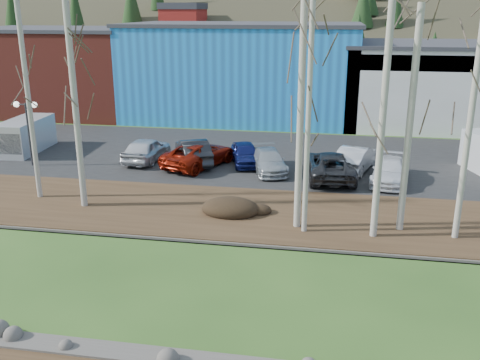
% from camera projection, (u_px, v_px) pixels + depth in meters
% --- Properties ---
extents(river, '(80.00, 8.00, 0.90)m').
position_uv_depth(river, '(262.00, 293.00, 18.64)').
color(river, '#12212F').
rests_on(river, ground).
extents(far_bank_rocks, '(80.00, 0.80, 0.46)m').
position_uv_depth(far_bank_rocks, '(275.00, 245.00, 22.49)').
color(far_bank_rocks, '#47423D').
rests_on(far_bank_rocks, ground).
extents(far_bank, '(80.00, 7.00, 0.15)m').
position_uv_depth(far_bank, '(282.00, 215.00, 25.47)').
color(far_bank, '#382616').
rests_on(far_bank, ground).
extents(parking_lot, '(80.00, 14.00, 0.14)m').
position_uv_depth(parking_lot, '(298.00, 158.00, 35.31)').
color(parking_lot, black).
rests_on(parking_lot, ground).
extents(building_brick, '(16.32, 12.24, 7.80)m').
position_uv_depth(building_brick, '(59.00, 70.00, 51.24)').
color(building_brick, maroon).
rests_on(building_brick, ground).
extents(building_blue, '(20.40, 12.24, 8.30)m').
position_uv_depth(building_blue, '(244.00, 71.00, 48.19)').
color(building_blue, '#1E65B0').
rests_on(building_blue, ground).
extents(building_white, '(18.36, 12.24, 6.80)m').
position_uv_depth(building_white, '(452.00, 84.00, 45.42)').
color(building_white, beige).
rests_on(building_white, ground).
extents(dirt_mound, '(2.78, 1.96, 0.55)m').
position_uv_depth(dirt_mound, '(230.00, 207.00, 25.51)').
color(dirt_mound, black).
rests_on(dirt_mound, far_bank).
extents(birch_0, '(0.25, 0.25, 10.07)m').
position_uv_depth(birch_0, '(29.00, 100.00, 26.29)').
color(birch_0, '#B7B3A4').
rests_on(birch_0, far_bank).
extents(birch_1, '(0.23, 0.23, 9.64)m').
position_uv_depth(birch_1, '(75.00, 109.00, 25.24)').
color(birch_1, '#B7B3A4').
rests_on(birch_1, far_bank).
extents(birch_2, '(0.30, 0.30, 10.04)m').
position_uv_depth(birch_2, '(75.00, 105.00, 25.02)').
color(birch_2, '#B7B3A4').
rests_on(birch_2, far_bank).
extents(birch_3, '(0.30, 0.30, 10.24)m').
position_uv_depth(birch_3, '(301.00, 113.00, 22.48)').
color(birch_3, '#B7B3A4').
rests_on(birch_3, far_bank).
extents(birch_4, '(0.22, 0.22, 10.43)m').
position_uv_depth(birch_4, '(309.00, 114.00, 21.94)').
color(birch_4, '#B7B3A4').
rests_on(birch_4, far_bank).
extents(birch_5, '(0.30, 0.30, 9.57)m').
position_uv_depth(birch_5, '(410.00, 123.00, 22.27)').
color(birch_5, '#B7B3A4').
rests_on(birch_5, far_bank).
extents(birch_6, '(0.29, 0.29, 10.63)m').
position_uv_depth(birch_6, '(383.00, 114.00, 21.40)').
color(birch_6, '#B7B3A4').
rests_on(birch_6, far_bank).
extents(birch_7, '(0.26, 0.26, 10.84)m').
position_uv_depth(birch_7, '(471.00, 112.00, 21.21)').
color(birch_7, '#B7B3A4').
rests_on(birch_7, far_bank).
extents(street_lamp, '(1.53, 0.35, 3.99)m').
position_uv_depth(street_lamp, '(27.00, 116.00, 32.45)').
color(street_lamp, '#262628').
rests_on(street_lamp, parking_lot).
extents(car_0, '(2.11, 4.54, 1.50)m').
position_uv_depth(car_0, '(146.00, 149.00, 34.18)').
color(car_0, silver).
rests_on(car_0, parking_lot).
extents(car_1, '(3.52, 5.05, 1.58)m').
position_uv_depth(car_1, '(193.00, 151.00, 33.58)').
color(car_1, black).
rests_on(car_1, parking_lot).
extents(car_2, '(4.40, 5.93, 1.50)m').
position_uv_depth(car_2, '(199.00, 154.00, 33.05)').
color(car_2, maroon).
rests_on(car_2, parking_lot).
extents(car_3, '(3.05, 4.78, 1.29)m').
position_uv_depth(car_3, '(269.00, 161.00, 32.02)').
color(car_3, '#A4AAAD').
rests_on(car_3, parking_lot).
extents(car_4, '(2.74, 4.30, 1.36)m').
position_uv_depth(car_4, '(245.00, 154.00, 33.45)').
color(car_4, navy).
rests_on(car_4, parking_lot).
extents(car_5, '(2.90, 4.88, 1.52)m').
position_uv_depth(car_5, '(356.00, 158.00, 32.16)').
color(car_5, silver).
rests_on(car_5, parking_lot).
extents(car_6, '(3.08, 5.76, 1.54)m').
position_uv_depth(car_6, '(331.00, 165.00, 30.68)').
color(car_6, '#28282A').
rests_on(car_6, parking_lot).
extents(car_7, '(2.60, 4.77, 1.31)m').
position_uv_depth(car_7, '(390.00, 171.00, 29.97)').
color(car_7, white).
rests_on(car_7, parking_lot).
extents(car_8, '(2.11, 4.54, 1.50)m').
position_uv_depth(car_8, '(148.00, 149.00, 34.16)').
color(car_8, silver).
rests_on(car_8, parking_lot).
extents(car_9, '(2.11, 4.54, 1.50)m').
position_uv_depth(car_9, '(145.00, 149.00, 34.19)').
color(car_9, silver).
rests_on(car_9, parking_lot).
extents(van_grey, '(2.39, 5.12, 2.18)m').
position_uv_depth(van_grey, '(24.00, 136.00, 36.26)').
color(van_grey, '#B3B4B7').
rests_on(van_grey, parking_lot).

